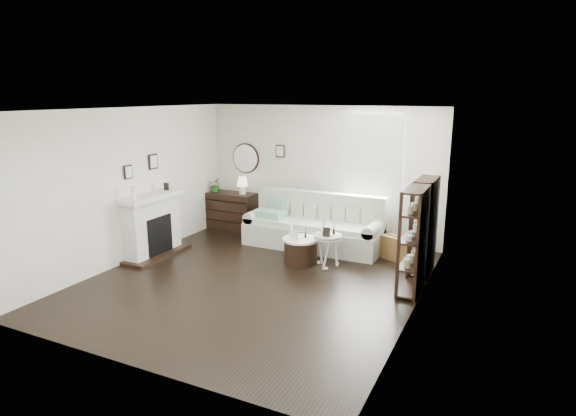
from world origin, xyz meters
The scene contains 18 objects.
room centered at (0.73, 2.70, 1.60)m, with size 5.50×5.50×5.50m.
fireplace centered at (-2.32, 0.30, 0.54)m, with size 0.50×1.40×1.84m.
shelf_unit_far centered at (2.33, 1.55, 0.80)m, with size 0.30×0.80×1.60m.
shelf_unit_near centered at (2.33, 0.65, 0.80)m, with size 0.30×0.80×1.60m.
sofa centered at (0.16, 2.08, 0.34)m, with size 2.66×0.92×1.04m.
quilt centered at (-0.71, 1.95, 0.60)m, with size 0.55×0.45×0.14m, color #268C6F.
suitcase centered at (1.84, 1.94, 0.22)m, with size 0.65×0.22×0.43m, color brown.
dresser centered at (-2.04, 2.47, 0.40)m, with size 1.21×0.52×0.81m.
table_lamp centered at (-1.69, 2.47, 1.00)m, with size 0.24×0.24×0.38m, color white, non-canonical shape.
potted_plant centered at (-2.35, 2.42, 0.97)m, with size 0.29×0.25×0.32m, color #265A19.
drum_table centered at (0.30, 1.11, 0.23)m, with size 0.64×0.64×0.45m.
pedestal_table centered at (0.81, 1.11, 0.53)m, with size 0.48×0.48×0.58m.
eiffel_drum centered at (0.37, 1.15, 0.54)m, with size 0.11×0.11×0.18m, color black, non-canonical shape.
bottle_drum centered at (0.14, 1.04, 0.60)m, with size 0.07×0.07×0.31m, color silver.
card_frame_drum centered at (0.26, 0.95, 0.54)m, with size 0.14×0.01×0.18m, color silver.
eiffel_ped centered at (0.90, 1.14, 0.68)m, with size 0.11×0.11×0.19m, color black, non-canonical shape.
flask_ped centered at (0.73, 1.13, 0.72)m, with size 0.15×0.15×0.27m, color silver, non-canonical shape.
card_frame_ped centered at (0.83, 0.98, 0.66)m, with size 0.12×0.01×0.16m, color black.
Camera 1 is at (3.60, -6.29, 2.93)m, focal length 30.00 mm.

